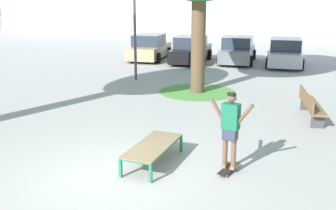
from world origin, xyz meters
TOP-DOWN VIEW (x-y plane):
  - ground_plane at (0.00, 0.00)m, footprint 120.00×120.00m
  - skate_box at (0.65, 0.78)m, footprint 1.03×1.99m
  - skateboard at (2.39, 0.72)m, footprint 0.44×0.82m
  - skater at (2.39, 0.72)m, footprint 0.97×0.40m
  - grass_patch_mid_back at (0.50, 8.06)m, footprint 3.07×3.07m
  - car_tan at (-3.66, 15.79)m, footprint 1.95×4.22m
  - car_black at (-1.06, 15.30)m, footprint 2.02×4.25m
  - car_grey at (1.55, 15.82)m, footprint 2.03×4.26m
  - car_silver at (4.15, 15.31)m, footprint 2.04×4.26m
  - park_bench at (4.51, 5.32)m, footprint 0.62×2.43m

SIDE VIEW (x-z plane):
  - ground_plane at x=0.00m, z-range 0.00..0.00m
  - grass_patch_mid_back at x=0.50m, z-range 0.00..0.01m
  - skateboard at x=2.39m, z-range 0.03..0.12m
  - skate_box at x=0.65m, z-range 0.18..0.64m
  - park_bench at x=4.51m, z-range 0.03..0.86m
  - car_tan at x=-3.66m, z-range -0.06..1.44m
  - car_black at x=-1.06m, z-range -0.06..1.44m
  - car_grey at x=1.55m, z-range -0.06..1.44m
  - car_silver at x=4.15m, z-range -0.06..1.44m
  - skater at x=2.39m, z-range 0.22..1.92m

